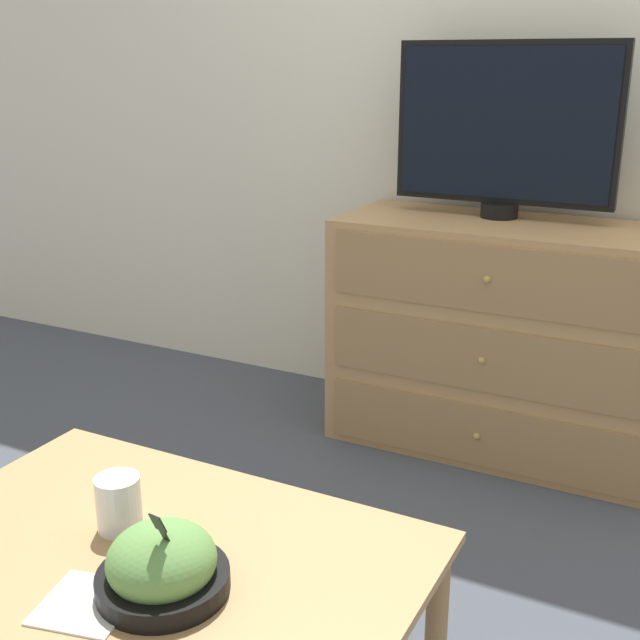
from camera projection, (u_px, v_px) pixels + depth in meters
ground_plane at (515, 416)px, 3.09m from camera, size 12.00×12.00×0.00m
wall_back at (546, 62)px, 2.71m from camera, size 12.00×0.05×2.60m
dresser at (502, 338)px, 2.75m from camera, size 1.13×0.49×0.80m
tv at (505, 127)px, 2.63m from camera, size 0.74×0.13×0.57m
coffee_table at (154, 578)px, 1.48m from camera, size 0.98×0.64×0.46m
takeout_bowl at (162, 567)px, 1.34m from camera, size 0.23×0.23×0.17m
drink_cup at (119, 506)px, 1.52m from camera, size 0.09×0.09×0.11m
napkin at (87, 603)px, 1.32m from camera, size 0.17×0.17×0.00m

